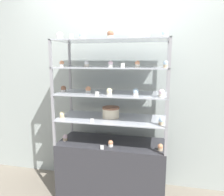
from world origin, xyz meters
name	(u,v)px	position (x,y,z in m)	size (l,w,h in m)	color
ground_plane	(112,195)	(0.00, 0.00, 0.00)	(20.00, 20.00, 0.00)	gray
back_wall	(119,80)	(0.00, 0.39, 1.30)	(8.00, 0.05, 2.60)	#A8B2AD
display_base	(112,169)	(0.00, 0.00, 0.32)	(1.17, 0.49, 0.65)	#333338
display_riser_lower	(112,119)	(0.00, 0.00, 0.91)	(1.17, 0.49, 0.27)	#99999E
display_riser_middle	(112,95)	(0.00, 0.00, 1.18)	(1.17, 0.49, 0.27)	#99999E
display_riser_upper	(112,69)	(0.00, 0.00, 1.46)	(1.17, 0.49, 0.27)	#99999E
display_riser_top	(112,42)	(0.00, 0.00, 1.73)	(1.17, 0.49, 0.27)	#99999E
layer_cake_centerpiece	(111,112)	(-0.02, 0.01, 0.98)	(0.19, 0.19, 0.12)	beige
sheet_cake_frosted	(140,36)	(0.28, 0.03, 1.78)	(0.20, 0.14, 0.06)	beige
cupcake_0	(65,138)	(-0.52, -0.07, 0.68)	(0.05, 0.05, 0.07)	#CCB28C
cupcake_1	(111,143)	(0.01, -0.13, 0.68)	(0.05, 0.05, 0.07)	white
cupcake_2	(160,147)	(0.52, -0.12, 0.68)	(0.05, 0.05, 0.07)	#CCB28C
price_tag_0	(102,147)	(-0.05, -0.23, 0.67)	(0.04, 0.00, 0.04)	white
cupcake_3	(62,115)	(-0.53, -0.11, 0.96)	(0.05, 0.05, 0.07)	#CCB28C
cupcake_4	(161,121)	(0.52, -0.13, 0.96)	(0.05, 0.05, 0.07)	#CCB28C
price_tag_1	(92,121)	(-0.15, -0.23, 0.95)	(0.04, 0.00, 0.04)	white
cupcake_5	(63,89)	(-0.54, -0.05, 1.23)	(0.06, 0.06, 0.07)	white
cupcake_6	(88,90)	(-0.25, -0.04, 1.23)	(0.06, 0.06, 0.07)	white
cupcake_7	(109,91)	(0.00, -0.12, 1.23)	(0.06, 0.06, 0.07)	beige
cupcake_8	(136,92)	(0.26, -0.10, 1.23)	(0.06, 0.06, 0.07)	white
cupcake_9	(161,93)	(0.51, -0.10, 1.23)	(0.06, 0.06, 0.07)	beige
price_tag_2	(97,94)	(-0.10, -0.23, 1.22)	(0.04, 0.00, 0.04)	white
cupcake_10	(62,64)	(-0.52, -0.09, 1.50)	(0.05, 0.05, 0.07)	white
cupcake_11	(87,64)	(-0.26, -0.05, 1.50)	(0.05, 0.05, 0.07)	beige
cupcake_12	(111,64)	(0.01, -0.08, 1.50)	(0.05, 0.05, 0.07)	white
cupcake_13	(137,64)	(0.27, -0.07, 1.50)	(0.05, 0.05, 0.07)	beige
cupcake_14	(166,64)	(0.54, -0.09, 1.50)	(0.05, 0.05, 0.07)	#CCB28C
price_tag_3	(123,65)	(0.15, -0.23, 1.49)	(0.04, 0.00, 0.04)	white
cupcake_15	(60,36)	(-0.52, -0.13, 1.78)	(0.06, 0.06, 0.08)	white
cupcake_16	(82,36)	(-0.27, -0.12, 1.78)	(0.06, 0.06, 0.08)	beige
cupcake_17	(110,35)	(0.01, -0.13, 1.78)	(0.06, 0.06, 0.08)	beige
cupcake_18	(165,34)	(0.52, -0.07, 1.78)	(0.06, 0.06, 0.08)	beige
price_tag_4	(71,36)	(-0.35, -0.23, 1.77)	(0.04, 0.00, 0.04)	white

